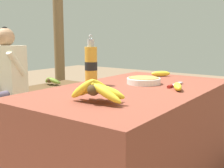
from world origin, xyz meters
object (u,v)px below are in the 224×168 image
water_bottle (91,65)px  knife (173,85)px  serving_bowl (144,80)px  wooden_bench (11,99)px  banana_bunch_green (51,80)px  loose_banana_front (178,87)px  loose_banana_side (161,74)px  seated_vendor (3,75)px  banana_bunch_ripe (98,90)px  support_post_far (58,23)px

water_bottle → knife: (0.25, -0.47, -0.12)m
serving_bowl → wooden_bench: size_ratio=0.12×
banana_bunch_green → loose_banana_front: bearing=-108.7°
loose_banana_front → loose_banana_side: same height
banana_bunch_green → water_bottle: bearing=-121.4°
wooden_bench → banana_bunch_green: 0.55m
loose_banana_front → wooden_bench: loose_banana_front is taller
loose_banana_front → wooden_bench: (0.07, 1.78, -0.32)m
water_bottle → seated_vendor: size_ratio=0.30×
water_bottle → wooden_bench: size_ratio=0.18×
banana_bunch_ripe → support_post_far: bearing=50.5°
banana_bunch_ripe → knife: bearing=-9.8°
banana_bunch_ripe → loose_banana_front: (0.53, -0.18, -0.04)m
banana_bunch_ripe → loose_banana_front: banana_bunch_ripe is taller
serving_bowl → seated_vendor: bearing=94.5°
banana_bunch_ripe → seated_vendor: (0.51, 1.56, -0.11)m
loose_banana_side → support_post_far: size_ratio=0.06×
loose_banana_side → knife: bearing=-144.3°
water_bottle → banana_bunch_green: bearing=58.6°
serving_bowl → support_post_far: size_ratio=0.10×
serving_bowl → banana_bunch_green: size_ratio=0.91×
seated_vendor → wooden_bench: bearing=-164.9°
banana_bunch_green → loose_banana_side: bearing=-94.7°
loose_banana_front → banana_bunch_green: bearing=71.3°
loose_banana_front → loose_banana_side: 0.60m
serving_bowl → wooden_bench: (-0.02, 1.50, -0.32)m
loose_banana_side → banana_bunch_green: size_ratio=0.57×
serving_bowl → loose_banana_side: bearing=9.8°
banana_bunch_ripe → banana_bunch_green: 1.97m
loose_banana_side → wooden_bench: bearing=106.4°
banana_bunch_ripe → loose_banana_front: bearing=-18.9°
water_bottle → loose_banana_side: 0.67m
serving_bowl → support_post_far: bearing=61.8°
water_bottle → banana_bunch_green: 1.48m
wooden_bench → loose_banana_side: bearing=-73.6°
serving_bowl → banana_bunch_green: bearing=71.0°
seated_vendor → banana_bunch_green: seated_vendor is taller
serving_bowl → knife: 0.21m
banana_bunch_ripe → water_bottle: water_bottle is taller
loose_banana_front → loose_banana_side: size_ratio=1.09×
water_bottle → support_post_far: 2.05m
knife → wooden_bench: size_ratio=0.13×
water_bottle → support_post_far: bearing=52.3°
seated_vendor → banana_bunch_green: bearing=176.4°
serving_bowl → seated_vendor: seated_vendor is taller
loose_banana_front → support_post_far: size_ratio=0.07×
seated_vendor → banana_bunch_green: (0.63, 0.04, -0.13)m
banana_bunch_ripe → knife: size_ratio=1.34×
banana_bunch_ripe → banana_bunch_green: (1.14, 1.60, -0.24)m
loose_banana_front → wooden_bench: 1.81m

